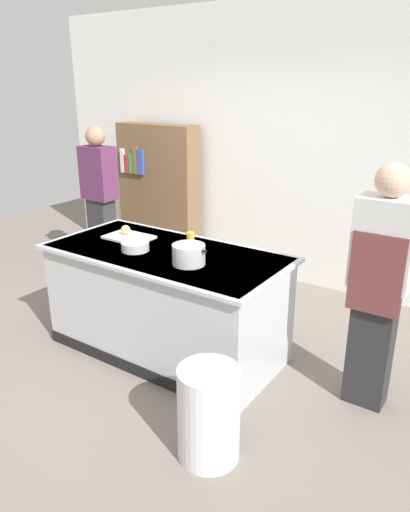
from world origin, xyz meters
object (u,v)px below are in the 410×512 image
(stock_pot, at_px, (189,255))
(mixing_bowl, at_px, (135,246))
(juice_cup, at_px, (190,238))
(bookshelf, at_px, (159,193))
(trash_bin, at_px, (209,414))
(person_guest, at_px, (100,198))
(person_chef, at_px, (379,284))
(onion, at_px, (126,230))

(stock_pot, bearing_deg, mixing_bowl, 179.08)
(juice_cup, bearing_deg, bookshelf, 136.24)
(trash_bin, xyz_separation_m, bookshelf, (-2.52, 2.64, 0.55))
(person_guest, bearing_deg, person_chef, 72.13)
(person_guest, height_order, bookshelf, person_guest)
(juice_cup, bearing_deg, onion, -164.92)
(mixing_bowl, xyz_separation_m, bookshelf, (-1.33, 1.92, -0.08))
(person_chef, bearing_deg, trash_bin, 163.02)
(person_guest, distance_m, bookshelf, 0.82)
(person_guest, xyz_separation_m, bookshelf, (0.23, 0.79, -0.06))
(juice_cup, distance_m, bookshelf, 2.22)
(mixing_bowl, xyz_separation_m, person_guest, (-1.56, 1.13, -0.02))
(onion, height_order, mixing_bowl, onion)
(mixing_bowl, relative_size, person_chef, 0.13)
(mixing_bowl, distance_m, trash_bin, 1.53)
(mixing_bowl, distance_m, juice_cup, 0.47)
(onion, relative_size, person_guest, 0.05)
(stock_pot, xyz_separation_m, trash_bin, (0.65, -0.71, -0.67))
(stock_pot, bearing_deg, trash_bin, -47.34)
(onion, distance_m, mixing_bowl, 0.39)
(onion, distance_m, bookshelf, 1.98)
(juice_cup, bearing_deg, person_guest, 157.89)
(juice_cup, xyz_separation_m, bookshelf, (-1.60, 1.53, -0.10))
(mixing_bowl, height_order, bookshelf, bookshelf)
(person_chef, distance_m, bookshelf, 3.52)
(onion, relative_size, trash_bin, 0.14)
(trash_bin, distance_m, person_guest, 3.37)
(mixing_bowl, distance_m, person_guest, 1.93)
(person_guest, bearing_deg, stock_pot, 56.32)
(stock_pot, bearing_deg, person_guest, 151.53)
(stock_pot, distance_m, juice_cup, 0.48)
(juice_cup, relative_size, person_guest, 0.06)
(person_chef, bearing_deg, mixing_bowl, 114.55)
(onion, bearing_deg, person_guest, 144.13)
(mixing_bowl, bearing_deg, person_guest, 144.10)
(mixing_bowl, bearing_deg, person_chef, 11.43)
(bookshelf, bearing_deg, person_chef, -26.17)
(mixing_bowl, distance_m, bookshelf, 2.34)
(trash_bin, bearing_deg, juice_cup, 129.90)
(mixing_bowl, height_order, juice_cup, juice_cup)
(person_guest, bearing_deg, trash_bin, 50.91)
(stock_pot, bearing_deg, person_chef, 16.36)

